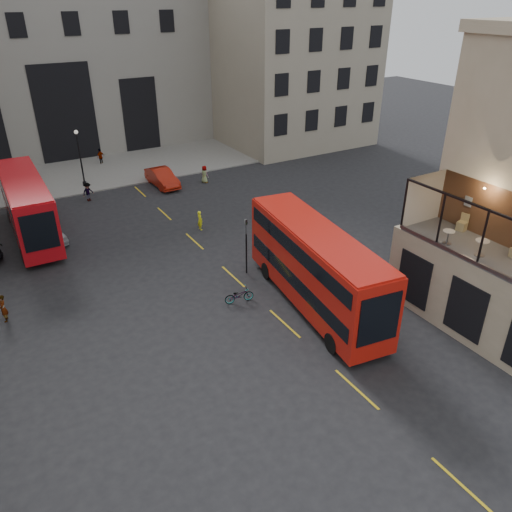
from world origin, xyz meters
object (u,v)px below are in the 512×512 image
bus_near (315,265)px  car_a (42,231)px  traffic_light_near (246,240)px  pedestrian_d (204,174)px  bus_far (27,205)px  pedestrian_b (88,192)px  cyclist (200,220)px  street_lamp_b (81,162)px  pedestrian_c (101,157)px  car_b (162,178)px  pedestrian_e (3,308)px  cafe_table_far (448,235)px  cafe_chair_d (462,225)px  bicycle (239,295)px  cafe_table_mid (482,245)px

bus_near → car_a: bus_near is taller
traffic_light_near → pedestrian_d: bearing=73.2°
bus_far → pedestrian_b: size_ratio=6.98×
traffic_light_near → cyclist: 7.85m
car_a → street_lamp_b: bearing=46.6°
bus_near → pedestrian_c: bus_near is taller
pedestrian_c → pedestrian_d: 12.85m
car_b → pedestrian_e: (-15.63, -16.23, 0.01)m
traffic_light_near → pedestrian_b: 19.05m
car_a → traffic_light_near: bearing=-63.4°
car_a → car_b: size_ratio=0.98×
car_a → pedestrian_b: 8.09m
street_lamp_b → pedestrian_e: street_lamp_b is taller
street_lamp_b → cafe_table_far: cafe_table_far is taller
traffic_light_near → cafe_chair_d: cafe_chair_d is taller
bus_far → pedestrian_d: 16.86m
traffic_light_near → pedestrian_e: 14.49m
car_b → pedestrian_c: size_ratio=2.94×
car_b → traffic_light_near: bearing=-96.0°
cyclist → pedestrian_e: pedestrian_e is taller
street_lamp_b → pedestrian_d: (10.21, -4.77, -1.56)m
car_a → cyclist: size_ratio=3.15×
traffic_light_near → cafe_table_far: (6.60, -9.68, 2.68)m
pedestrian_e → bicycle: bearing=76.4°
cafe_table_mid → pedestrian_b: bearing=113.0°
pedestrian_e → pedestrian_b: bearing=160.2°
cafe_table_mid → cafe_table_far: cafe_table_mid is taller
bicycle → pedestrian_c: (0.31, 30.78, 0.37)m
bicycle → cafe_table_mid: size_ratio=2.10×
pedestrian_c → pedestrian_e: bearing=35.3°
traffic_light_near → cafe_table_mid: 13.64m
bus_near → car_a: size_ratio=2.54×
cafe_table_far → bus_far: bearing=127.9°
bus_near → cafe_table_far: (5.10, -4.42, 2.41)m
pedestrian_d → traffic_light_near: bearing=137.0°
bicycle → pedestrian_b: pedestrian_b is taller
traffic_light_near → bus_far: size_ratio=0.33×
street_lamp_b → bus_near: (6.50, -27.25, 0.30)m
car_a → pedestrian_e: 10.22m
bus_near → car_b: size_ratio=2.50×
bus_near → car_b: (-0.11, 23.69, -1.88)m
cafe_table_mid → street_lamp_b: bearing=109.7°
cyclist → cafe_table_far: size_ratio=2.03×
pedestrian_b → bicycle: bearing=-102.7°
cafe_chair_d → pedestrian_e: bearing=154.0°
bus_far → pedestrian_e: bus_far is taller
bicycle → traffic_light_near: bearing=-26.4°
pedestrian_e → car_b: bearing=144.8°
bus_far → car_b: bus_far is taller
pedestrian_b → cafe_table_far: (12.18, -27.82, 4.28)m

